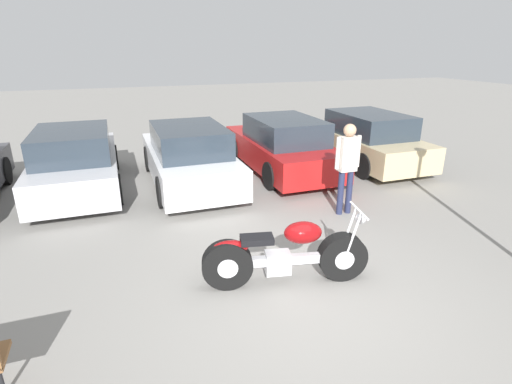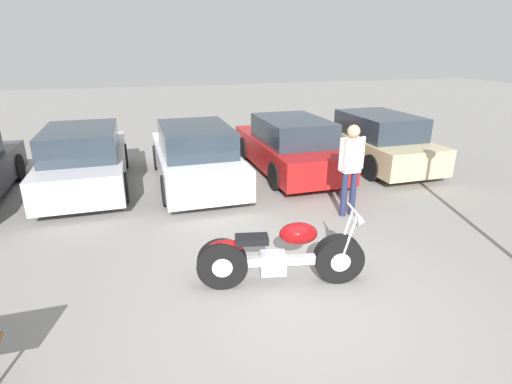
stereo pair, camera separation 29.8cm
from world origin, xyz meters
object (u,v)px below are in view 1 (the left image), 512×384
object	(u,v)px
motorcycle	(285,255)
person_standing	(347,161)
parked_car_silver	(76,161)
parked_car_champagne	(364,139)
parked_car_white	(189,157)
parked_car_red	(282,146)

from	to	relation	value
motorcycle	person_standing	bearing A→B (deg)	41.73
parked_car_silver	parked_car_champagne	bearing A→B (deg)	-1.96
parked_car_white	parked_car_champagne	distance (m)	4.95
parked_car_silver	parked_car_white	distance (m)	2.51
motorcycle	parked_car_silver	size ratio (longest dim) A/B	0.53
motorcycle	parked_car_red	bearing A→B (deg)	67.28
parked_car_champagne	person_standing	size ratio (longest dim) A/B	2.43
parked_car_champagne	person_standing	world-z (taller)	person_standing
motorcycle	parked_car_champagne	bearing A→B (deg)	47.02
parked_car_silver	parked_car_white	xyz separation A→B (m)	(2.47, -0.45, 0.00)
parked_car_silver	parked_car_champagne	world-z (taller)	same
motorcycle	parked_car_red	distance (m)	5.32
parked_car_white	parked_car_red	distance (m)	2.49
parked_car_white	parked_car_champagne	world-z (taller)	same
parked_car_silver	person_standing	xyz separation A→B (m)	(4.98, -3.25, 0.39)
parked_car_silver	motorcycle	bearing A→B (deg)	-60.51
person_standing	parked_car_white	bearing A→B (deg)	131.84
parked_car_silver	parked_car_white	bearing A→B (deg)	-10.35
person_standing	parked_car_red	bearing A→B (deg)	90.63
parked_car_champagne	person_standing	bearing A→B (deg)	-129.15
motorcycle	parked_car_red	size ratio (longest dim) A/B	0.53
person_standing	parked_car_champagne	bearing A→B (deg)	50.85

